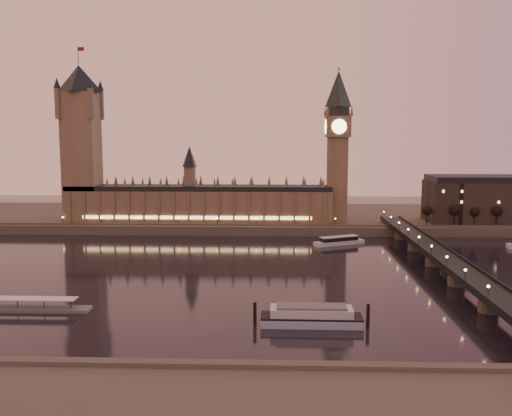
# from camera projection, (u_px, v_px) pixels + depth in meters

# --- Properties ---
(ground) EXTENTS (700.00, 700.00, 0.00)m
(ground) POSITION_uv_depth(u_px,v_px,m) (248.00, 273.00, 271.40)
(ground) COLOR black
(ground) RESTS_ON ground
(far_embankment) EXTENTS (560.00, 130.00, 6.00)m
(far_embankment) POSITION_uv_depth(u_px,v_px,m) (298.00, 218.00, 433.51)
(far_embankment) COLOR #423D35
(far_embankment) RESTS_ON ground
(palace_of_westminster) EXTENTS (180.00, 26.62, 52.00)m
(palace_of_westminster) POSITION_uv_depth(u_px,v_px,m) (199.00, 199.00, 390.04)
(palace_of_westminster) COLOR brown
(palace_of_westminster) RESTS_ON ground
(victoria_tower) EXTENTS (31.68, 31.68, 118.00)m
(victoria_tower) POSITION_uv_depth(u_px,v_px,m) (81.00, 135.00, 387.35)
(victoria_tower) COLOR brown
(victoria_tower) RESTS_ON ground
(big_ben) EXTENTS (17.68, 17.68, 104.00)m
(big_ben) POSITION_uv_depth(u_px,v_px,m) (338.00, 137.00, 381.31)
(big_ben) COLOR brown
(big_ben) RESTS_ON ground
(westminster_bridge) EXTENTS (13.20, 260.00, 15.30)m
(westminster_bridge) POSITION_uv_depth(u_px,v_px,m) (443.00, 263.00, 267.41)
(westminster_bridge) COLOR black
(westminster_bridge) RESTS_ON ground
(bare_tree_0) EXTENTS (6.31, 6.31, 12.83)m
(bare_tree_0) POSITION_uv_depth(u_px,v_px,m) (428.00, 212.00, 373.43)
(bare_tree_0) COLOR black
(bare_tree_0) RESTS_ON ground
(bare_tree_1) EXTENTS (6.31, 6.31, 12.83)m
(bare_tree_1) POSITION_uv_depth(u_px,v_px,m) (451.00, 212.00, 372.89)
(bare_tree_1) COLOR black
(bare_tree_1) RESTS_ON ground
(bare_tree_2) EXTENTS (6.31, 6.31, 12.83)m
(bare_tree_2) POSITION_uv_depth(u_px,v_px,m) (475.00, 212.00, 372.35)
(bare_tree_2) COLOR black
(bare_tree_2) RESTS_ON ground
(bare_tree_3) EXTENTS (6.31, 6.31, 12.83)m
(bare_tree_3) POSITION_uv_depth(u_px,v_px,m) (498.00, 212.00, 371.81)
(bare_tree_3) COLOR black
(bare_tree_3) RESTS_ON ground
(cruise_boat_a) EXTENTS (31.81, 20.05, 5.11)m
(cruise_boat_a) POSITION_uv_depth(u_px,v_px,m) (339.00, 241.00, 342.16)
(cruise_boat_a) COLOR silver
(cruise_boat_a) RESTS_ON ground
(moored_barge) EXTENTS (40.40, 10.15, 7.40)m
(moored_barge) POSITION_uv_depth(u_px,v_px,m) (311.00, 316.00, 196.84)
(moored_barge) COLOR #9AACC4
(moored_barge) RESTS_ON ground
(pontoon_pier) EXTENTS (42.52, 7.09, 11.34)m
(pontoon_pier) POSITION_uv_depth(u_px,v_px,m) (33.00, 307.00, 213.32)
(pontoon_pier) COLOR #595B5E
(pontoon_pier) RESTS_ON ground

